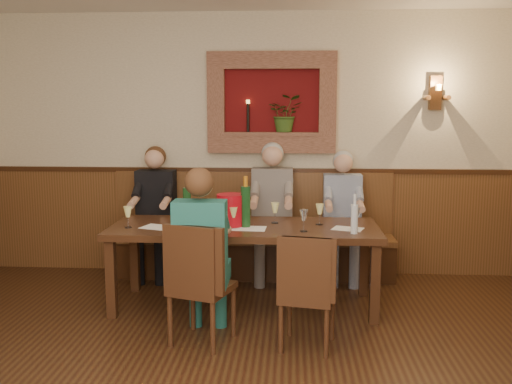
# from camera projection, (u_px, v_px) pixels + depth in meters

# --- Properties ---
(room_shell) EXTENTS (6.04, 6.04, 2.82)m
(room_shell) POSITION_uv_depth(u_px,v_px,m) (216.00, 93.00, 3.13)
(room_shell) COLOR beige
(room_shell) RESTS_ON ground
(wainscoting) EXTENTS (6.02, 6.02, 1.15)m
(wainscoting) POSITION_uv_depth(u_px,v_px,m) (219.00, 319.00, 3.32)
(wainscoting) COLOR #543618
(wainscoting) RESTS_ON ground
(wall_niche) EXTENTS (1.36, 0.30, 1.06)m
(wall_niche) POSITION_uv_depth(u_px,v_px,m) (275.00, 107.00, 6.03)
(wall_niche) COLOR #5B0D0E
(wall_niche) RESTS_ON ground
(wall_sconce) EXTENTS (0.25, 0.20, 0.35)m
(wall_sconce) POSITION_uv_depth(u_px,v_px,m) (436.00, 94.00, 5.89)
(wall_sconce) COLOR #543618
(wall_sconce) RESTS_ON ground
(dining_table) EXTENTS (2.40, 0.90, 0.75)m
(dining_table) POSITION_uv_depth(u_px,v_px,m) (245.00, 234.00, 5.13)
(dining_table) COLOR #341B0F
(dining_table) RESTS_ON ground
(bench) EXTENTS (3.00, 0.45, 1.11)m
(bench) POSITION_uv_depth(u_px,v_px,m) (252.00, 246.00, 6.12)
(bench) COLOR #381E0F
(bench) RESTS_ON ground
(chair_near_left) EXTENTS (0.54, 0.54, 0.96)m
(chair_near_left) POSITION_uv_depth(u_px,v_px,m) (201.00, 308.00, 4.39)
(chair_near_left) COLOR #341B0F
(chair_near_left) RESTS_ON ground
(chair_near_right) EXTENTS (0.46, 0.46, 0.89)m
(chair_near_right) POSITION_uv_depth(u_px,v_px,m) (307.00, 315.00, 4.29)
(chair_near_right) COLOR #341B0F
(chair_near_right) RESTS_ON ground
(person_bench_left) EXTENTS (0.41, 0.50, 1.40)m
(person_bench_left) POSITION_uv_depth(u_px,v_px,m) (155.00, 224.00, 6.04)
(person_bench_left) COLOR black
(person_bench_left) RESTS_ON ground
(person_bench_mid) EXTENTS (0.43, 0.52, 1.44)m
(person_bench_mid) POSITION_uv_depth(u_px,v_px,m) (272.00, 224.00, 5.96)
(person_bench_mid) COLOR #534E4C
(person_bench_mid) RESTS_ON ground
(person_bench_right) EXTENTS (0.39, 0.48, 1.36)m
(person_bench_right) POSITION_uv_depth(u_px,v_px,m) (342.00, 228.00, 5.92)
(person_bench_right) COLOR navy
(person_bench_right) RESTS_ON ground
(person_chair_front) EXTENTS (0.40, 0.49, 1.37)m
(person_chair_front) POSITION_uv_depth(u_px,v_px,m) (202.00, 270.00, 4.40)
(person_chair_front) COLOR #1C5463
(person_chair_front) RESTS_ON ground
(spittoon_bucket) EXTENTS (0.27, 0.27, 0.29)m
(spittoon_bucket) POSITION_uv_depth(u_px,v_px,m) (231.00, 210.00, 5.10)
(spittoon_bucket) COLOR red
(spittoon_bucket) RESTS_ON dining_table
(wine_bottle_green_a) EXTENTS (0.10, 0.10, 0.45)m
(wine_bottle_green_a) POSITION_uv_depth(u_px,v_px,m) (246.00, 206.00, 5.04)
(wine_bottle_green_a) COLOR #19471E
(wine_bottle_green_a) RESTS_ON dining_table
(wine_bottle_green_b) EXTENTS (0.10, 0.10, 0.40)m
(wine_bottle_green_b) POSITION_uv_depth(u_px,v_px,m) (187.00, 203.00, 5.30)
(wine_bottle_green_b) COLOR #19471E
(wine_bottle_green_b) RESTS_ON dining_table
(water_bottle) EXTENTS (0.07, 0.07, 0.34)m
(water_bottle) POSITION_uv_depth(u_px,v_px,m) (354.00, 218.00, 4.79)
(water_bottle) COLOR silver
(water_bottle) RESTS_ON dining_table
(tasting_sheet_a) EXTENTS (0.35, 0.29, 0.00)m
(tasting_sheet_a) POSITION_uv_depth(u_px,v_px,m) (159.00, 227.00, 5.05)
(tasting_sheet_a) COLOR white
(tasting_sheet_a) RESTS_ON dining_table
(tasting_sheet_b) EXTENTS (0.31, 0.23, 0.00)m
(tasting_sheet_b) POSITION_uv_depth(u_px,v_px,m) (249.00, 228.00, 5.00)
(tasting_sheet_b) COLOR white
(tasting_sheet_b) RESTS_ON dining_table
(tasting_sheet_c) EXTENTS (0.30, 0.26, 0.00)m
(tasting_sheet_c) POSITION_uv_depth(u_px,v_px,m) (348.00, 229.00, 4.99)
(tasting_sheet_c) COLOR white
(tasting_sheet_c) RESTS_ON dining_table
(tasting_sheet_d) EXTENTS (0.28, 0.22, 0.00)m
(tasting_sheet_d) POSITION_uv_depth(u_px,v_px,m) (187.00, 232.00, 4.88)
(tasting_sheet_d) COLOR white
(tasting_sheet_d) RESTS_ON dining_table
(wine_glass_0) EXTENTS (0.08, 0.08, 0.19)m
(wine_glass_0) POSITION_uv_depth(u_px,v_px,m) (304.00, 221.00, 4.87)
(wine_glass_0) COLOR white
(wine_glass_0) RESTS_ON dining_table
(wine_glass_1) EXTENTS (0.08, 0.08, 0.19)m
(wine_glass_1) POSITION_uv_depth(u_px,v_px,m) (275.00, 213.00, 5.22)
(wine_glass_1) COLOR #FDFF98
(wine_glass_1) RESTS_ON dining_table
(wine_glass_2) EXTENTS (0.08, 0.08, 0.19)m
(wine_glass_2) POSITION_uv_depth(u_px,v_px,m) (217.00, 214.00, 5.18)
(wine_glass_2) COLOR white
(wine_glass_2) RESTS_ON dining_table
(wine_glass_3) EXTENTS (0.08, 0.08, 0.19)m
(wine_glass_3) POSITION_uv_depth(u_px,v_px,m) (128.00, 217.00, 5.03)
(wine_glass_3) COLOR #FDFF98
(wine_glass_3) RESTS_ON dining_table
(wine_glass_4) EXTENTS (0.08, 0.08, 0.19)m
(wine_glass_4) POSITION_uv_depth(u_px,v_px,m) (320.00, 214.00, 5.16)
(wine_glass_4) COLOR #FDFF98
(wine_glass_4) RESTS_ON dining_table
(wine_glass_5) EXTENTS (0.08, 0.08, 0.19)m
(wine_glass_5) POSITION_uv_depth(u_px,v_px,m) (181.00, 218.00, 5.00)
(wine_glass_5) COLOR #FDFF98
(wine_glass_5) RESTS_ON dining_table
(wine_glass_6) EXTENTS (0.08, 0.08, 0.19)m
(wine_glass_6) POSITION_uv_depth(u_px,v_px,m) (217.00, 223.00, 4.79)
(wine_glass_6) COLOR #FDFF98
(wine_glass_6) RESTS_ON dining_table
(wine_glass_7) EXTENTS (0.08, 0.08, 0.19)m
(wine_glass_7) POSITION_uv_depth(u_px,v_px,m) (356.00, 219.00, 4.95)
(wine_glass_7) COLOR white
(wine_glass_7) RESTS_ON dining_table
(wine_glass_8) EXTENTS (0.08, 0.08, 0.19)m
(wine_glass_8) POSITION_uv_depth(u_px,v_px,m) (233.00, 218.00, 5.00)
(wine_glass_8) COLOR #FDFF98
(wine_glass_8) RESTS_ON dining_table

